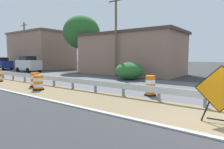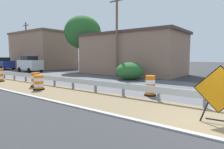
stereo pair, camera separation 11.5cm
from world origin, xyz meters
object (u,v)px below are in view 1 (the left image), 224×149
traffic_barrel_close (38,83)px  traffic_barrel_mid (35,81)px  traffic_barrel_nearest (150,87)px  car_mid_far_lane (1,64)px  warning_sign_diamond (220,92)px  utility_pole_near (116,35)px  utility_pole_mid (25,45)px  car_trailing_near_lane (28,64)px

traffic_barrel_close → traffic_barrel_mid: size_ratio=0.96×
traffic_barrel_nearest → car_mid_far_lane: 29.76m
traffic_barrel_close → traffic_barrel_mid: traffic_barrel_mid is taller
warning_sign_diamond → traffic_barrel_nearest: warning_sign_diamond is taller
traffic_barrel_close → utility_pole_near: size_ratio=0.11×
traffic_barrel_nearest → utility_pole_mid: size_ratio=0.14×
traffic_barrel_close → traffic_barrel_mid: bearing=67.0°
traffic_barrel_nearest → car_trailing_near_lane: bearing=76.8°
car_mid_far_lane → utility_pole_mid: utility_pole_mid is taller
warning_sign_diamond → traffic_barrel_close: bearing=-95.3°
traffic_barrel_nearest → car_trailing_near_lane: car_trailing_near_lane is taller
warning_sign_diamond → traffic_barrel_mid: (0.67, 11.69, -0.58)m
car_trailing_near_lane → utility_pole_mid: (2.79, 5.83, 3.00)m
traffic_barrel_mid → utility_pole_mid: 21.91m
warning_sign_diamond → utility_pole_mid: bearing=-113.6°
car_trailing_near_lane → utility_pole_mid: bearing=155.4°
warning_sign_diamond → traffic_barrel_nearest: 4.70m
traffic_barrel_close → utility_pole_mid: bearing=63.0°
traffic_barrel_mid → utility_pole_near: (9.40, -0.31, 3.97)m
car_mid_far_lane → utility_pole_near: size_ratio=0.54×
traffic_barrel_close → car_trailing_near_lane: (7.68, 14.68, 0.68)m
warning_sign_diamond → traffic_barrel_close: size_ratio=1.96×
car_mid_far_lane → traffic_barrel_close: bearing=-18.2°
utility_pole_near → car_mid_far_lane: bearing=96.6°
traffic_barrel_nearest → car_mid_far_lane: size_ratio=0.24×
traffic_barrel_nearest → warning_sign_diamond: bearing=-126.4°
warning_sign_diamond → car_mid_far_lane: 33.97m
utility_pole_near → traffic_barrel_close: bearing=-174.3°
traffic_barrel_nearest → car_trailing_near_lane: size_ratio=0.26×
utility_pole_near → car_trailing_near_lane: bearing=99.5°
traffic_barrel_close → car_trailing_near_lane: 16.58m
warning_sign_diamond → car_mid_far_lane: (7.54, 33.13, -0.01)m
traffic_barrel_close → car_mid_far_lane: size_ratio=0.21×
utility_pole_near → warning_sign_diamond: bearing=-131.5°
traffic_barrel_close → utility_pole_near: (9.96, 1.00, 3.99)m
utility_pole_near → utility_pole_mid: (0.51, 19.51, -0.31)m
car_mid_far_lane → utility_pole_mid: size_ratio=0.58×
traffic_barrel_close → utility_pole_near: 10.78m
traffic_barrel_nearest → utility_pole_near: utility_pole_near is taller
traffic_barrel_nearest → utility_pole_near: size_ratio=0.13×
utility_pole_near → utility_pole_mid: bearing=88.5°
traffic_barrel_mid → car_trailing_near_lane: bearing=62.0°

